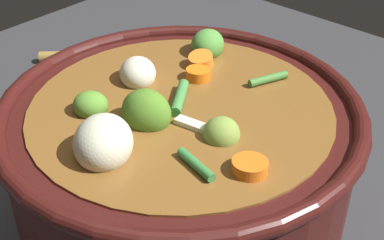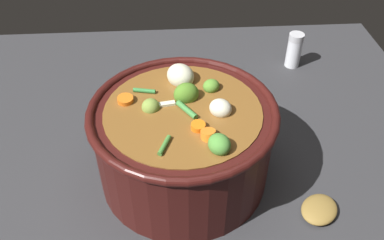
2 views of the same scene
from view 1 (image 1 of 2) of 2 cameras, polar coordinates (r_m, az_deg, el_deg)
The scene contains 3 objects.
ground_plane at distance 0.55m, azimuth -1.02°, elevation -11.89°, with size 1.10×1.10×0.00m, color #2D2D30.
cooking_pot at distance 0.50m, azimuth -1.15°, elevation -5.33°, with size 0.31×0.31×0.18m.
wooden_spoon at distance 0.79m, azimuth -7.91°, elevation 4.37°, with size 0.24×0.24×0.02m.
Camera 1 is at (-0.28, -0.26, 0.40)m, focal length 50.83 mm.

